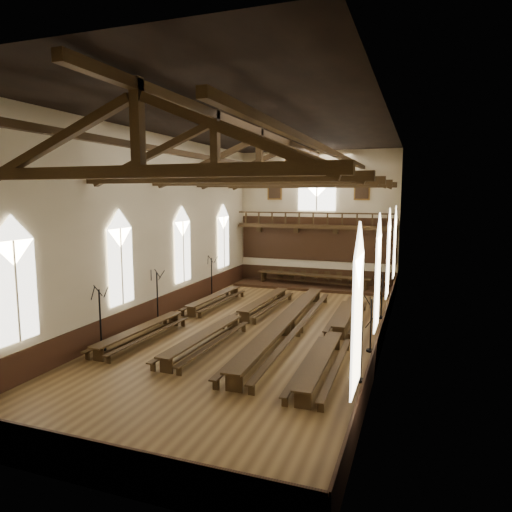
{
  "coord_description": "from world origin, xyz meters",
  "views": [
    {
      "loc": [
        7.35,
        -20.89,
        6.77
      ],
      "look_at": [
        -0.72,
        1.5,
        3.57
      ],
      "focal_mm": 32.0,
      "sensor_mm": 36.0,
      "label": 1
    }
  ],
  "objects_px": {
    "candelabrum_left_mid": "(158,307)",
    "refectory_row_a": "(183,312)",
    "high_table": "(312,276)",
    "refectory_row_b": "(239,317)",
    "candelabrum_right_mid": "(371,335)",
    "refectory_row_d": "(336,333)",
    "candelabrum_left_near": "(101,331)",
    "candelabrum_right_near": "(361,362)",
    "refectory_row_c": "(286,322)",
    "dais": "(312,286)",
    "candelabrum_right_far": "(381,304)",
    "candelabrum_left_far": "(212,284)"
  },
  "relations": [
    {
      "from": "candelabrum_right_mid",
      "to": "refectory_row_d",
      "type": "bearing_deg",
      "value": 163.18
    },
    {
      "from": "candelabrum_left_far",
      "to": "candelabrum_right_mid",
      "type": "relative_size",
      "value": 1.12
    },
    {
      "from": "refectory_row_b",
      "to": "candelabrum_right_near",
      "type": "xyz_separation_m",
      "value": [
        6.78,
        -4.97,
        0.23
      ]
    },
    {
      "from": "dais",
      "to": "candelabrum_right_far",
      "type": "distance_m",
      "value": 8.83
    },
    {
      "from": "refectory_row_d",
      "to": "high_table",
      "type": "height_order",
      "value": "high_table"
    },
    {
      "from": "dais",
      "to": "candelabrum_right_far",
      "type": "bearing_deg",
      "value": -51.88
    },
    {
      "from": "candelabrum_left_mid",
      "to": "refectory_row_a",
      "type": "bearing_deg",
      "value": 35.09
    },
    {
      "from": "high_table",
      "to": "candelabrum_right_near",
      "type": "bearing_deg",
      "value": -71.29
    },
    {
      "from": "candelabrum_right_near",
      "to": "candelabrum_right_far",
      "type": "relative_size",
      "value": 0.95
    },
    {
      "from": "refectory_row_d",
      "to": "candelabrum_left_far",
      "type": "xyz_separation_m",
      "value": [
        -9.53,
        6.97,
        0.33
      ]
    },
    {
      "from": "refectory_row_a",
      "to": "refectory_row_d",
      "type": "distance_m",
      "value": 8.51
    },
    {
      "from": "candelabrum_right_near",
      "to": "candelabrum_left_mid",
      "type": "bearing_deg",
      "value": 159.39
    },
    {
      "from": "candelabrum_right_far",
      "to": "candelabrum_right_mid",
      "type": "bearing_deg",
      "value": -90.0
    },
    {
      "from": "candelabrum_left_mid",
      "to": "candelabrum_right_near",
      "type": "xyz_separation_m",
      "value": [
        11.1,
        -4.17,
        -0.13
      ]
    },
    {
      "from": "high_table",
      "to": "candelabrum_left_far",
      "type": "distance_m",
      "value": 7.69
    },
    {
      "from": "refectory_row_d",
      "to": "candelabrum_left_far",
      "type": "relative_size",
      "value": 5.05
    },
    {
      "from": "refectory_row_b",
      "to": "candelabrum_left_mid",
      "type": "relative_size",
      "value": 4.88
    },
    {
      "from": "candelabrum_left_mid",
      "to": "candelabrum_left_near",
      "type": "bearing_deg",
      "value": -90.0
    },
    {
      "from": "high_table",
      "to": "refectory_row_b",
      "type": "bearing_deg",
      "value": -96.91
    },
    {
      "from": "refectory_row_d",
      "to": "dais",
      "type": "relative_size",
      "value": 1.23
    },
    {
      "from": "refectory_row_b",
      "to": "high_table",
      "type": "relative_size",
      "value": 1.65
    },
    {
      "from": "candelabrum_left_far",
      "to": "candelabrum_left_near",
      "type": "bearing_deg",
      "value": -90.0
    },
    {
      "from": "refectory_row_c",
      "to": "candelabrum_right_mid",
      "type": "bearing_deg",
      "value": -16.95
    },
    {
      "from": "candelabrum_right_mid",
      "to": "candelabrum_left_mid",
      "type": "bearing_deg",
      "value": 176.01
    },
    {
      "from": "candelabrum_left_far",
      "to": "dais",
      "type": "bearing_deg",
      "value": 42.6
    },
    {
      "from": "refectory_row_c",
      "to": "high_table",
      "type": "distance_m",
      "value": 11.47
    },
    {
      "from": "refectory_row_c",
      "to": "candelabrum_right_far",
      "type": "xyz_separation_m",
      "value": [
        4.15,
        4.46,
        0.2
      ]
    },
    {
      "from": "refectory_row_d",
      "to": "candelabrum_left_far",
      "type": "bearing_deg",
      "value": 143.8
    },
    {
      "from": "high_table",
      "to": "candelabrum_left_far",
      "type": "height_order",
      "value": "candelabrum_left_far"
    },
    {
      "from": "candelabrum_right_near",
      "to": "candelabrum_right_mid",
      "type": "relative_size",
      "value": 0.99
    },
    {
      "from": "dais",
      "to": "candelabrum_left_far",
      "type": "xyz_separation_m",
      "value": [
        -5.66,
        -5.21,
        0.75
      ]
    },
    {
      "from": "refectory_row_d",
      "to": "candelabrum_right_far",
      "type": "xyz_separation_m",
      "value": [
        1.57,
        5.25,
        0.27
      ]
    },
    {
      "from": "refectory_row_a",
      "to": "candelabrum_right_mid",
      "type": "xyz_separation_m",
      "value": [
        10.01,
        -1.54,
        0.27
      ]
    },
    {
      "from": "high_table",
      "to": "candelabrum_right_mid",
      "type": "height_order",
      "value": "candelabrum_right_mid"
    },
    {
      "from": "high_table",
      "to": "candelabrum_right_mid",
      "type": "distance_m",
      "value": 13.77
    },
    {
      "from": "candelabrum_left_near",
      "to": "candelabrum_left_mid",
      "type": "height_order",
      "value": "candelabrum_left_near"
    },
    {
      "from": "refectory_row_a",
      "to": "candelabrum_right_near",
      "type": "relative_size",
      "value": 5.59
    },
    {
      "from": "refectory_row_c",
      "to": "candelabrum_right_mid",
      "type": "xyz_separation_m",
      "value": [
        4.15,
        -1.27,
        0.17
      ]
    },
    {
      "from": "refectory_row_a",
      "to": "candelabrum_right_near",
      "type": "bearing_deg",
      "value": -26.24
    },
    {
      "from": "refectory_row_a",
      "to": "high_table",
      "type": "height_order",
      "value": "high_table"
    },
    {
      "from": "refectory_row_a",
      "to": "refectory_row_d",
      "type": "relative_size",
      "value": 0.98
    },
    {
      "from": "candelabrum_left_near",
      "to": "candelabrum_right_near",
      "type": "height_order",
      "value": "candelabrum_left_near"
    },
    {
      "from": "refectory_row_a",
      "to": "refectory_row_d",
      "type": "height_order",
      "value": "refectory_row_d"
    },
    {
      "from": "refectory_row_b",
      "to": "dais",
      "type": "relative_size",
      "value": 1.23
    },
    {
      "from": "dais",
      "to": "candelabrum_left_near",
      "type": "bearing_deg",
      "value": -108.97
    },
    {
      "from": "refectory_row_a",
      "to": "refectory_row_b",
      "type": "xyz_separation_m",
      "value": [
        3.23,
        0.03,
        0.03
      ]
    },
    {
      "from": "refectory_row_a",
      "to": "candelabrum_left_mid",
      "type": "height_order",
      "value": "candelabrum_left_mid"
    },
    {
      "from": "refectory_row_b",
      "to": "candelabrum_left_near",
      "type": "relative_size",
      "value": 4.87
    },
    {
      "from": "candelabrum_left_mid",
      "to": "refectory_row_c",
      "type": "bearing_deg",
      "value": 4.04
    },
    {
      "from": "high_table",
      "to": "candelabrum_left_far",
      "type": "relative_size",
      "value": 3.07
    }
  ]
}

